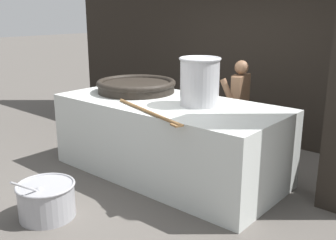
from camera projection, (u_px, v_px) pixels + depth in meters
ground_plane at (168, 173)px, 5.53m from camera, size 60.00×60.00×0.00m
back_wall at (255, 35)px, 6.72m from camera, size 8.84×0.24×3.59m
hearth_platform at (168, 138)px, 5.39m from camera, size 3.14×1.45×1.03m
giant_wok_near at (136, 86)px, 5.84m from camera, size 1.18×1.18×0.18m
stock_pot at (200, 81)px, 4.96m from camera, size 0.53×0.53×0.61m
stirring_paddle at (149, 112)px, 4.61m from camera, size 1.37×0.49×0.04m
cook at (239, 106)px, 5.94m from camera, size 0.40×0.59×1.50m
prep_bowl_vegetables at (46, 199)px, 4.31m from camera, size 0.64×0.80×0.64m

